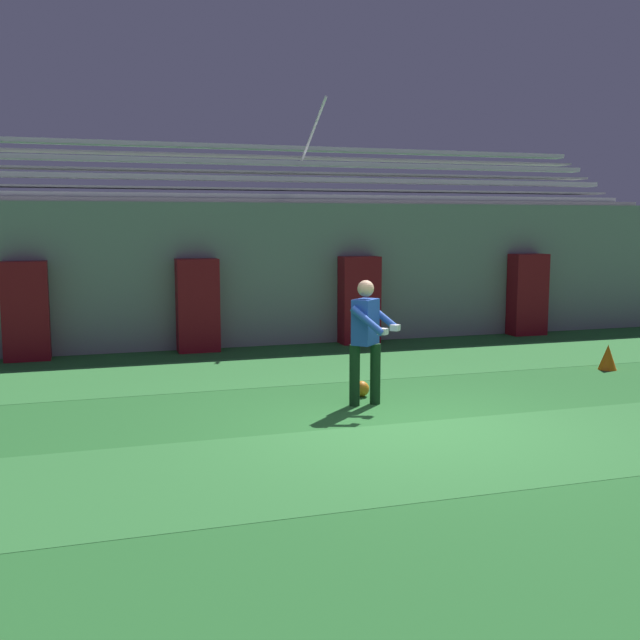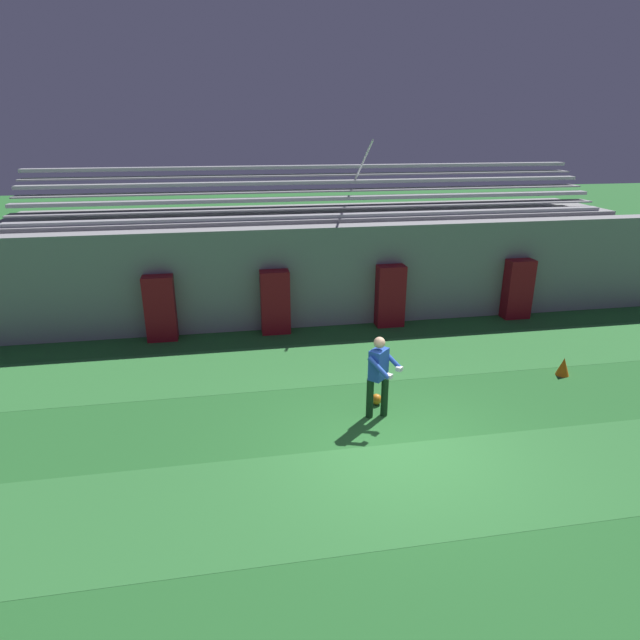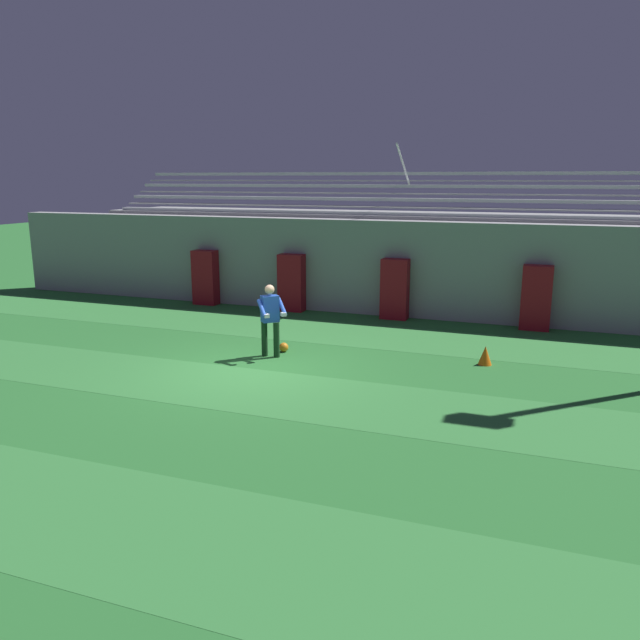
# 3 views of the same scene
# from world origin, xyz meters

# --- Properties ---
(ground_plane) EXTENTS (80.00, 80.00, 0.00)m
(ground_plane) POSITION_xyz_m (0.00, 0.00, 0.00)
(ground_plane) COLOR #286B2D
(turf_stripe_mid) EXTENTS (28.00, 2.43, 0.01)m
(turf_stripe_mid) POSITION_xyz_m (0.00, -1.13, 0.00)
(turf_stripe_mid) COLOR #337A38
(turf_stripe_mid) RESTS_ON ground
(turf_stripe_far) EXTENTS (28.00, 2.43, 0.01)m
(turf_stripe_far) POSITION_xyz_m (0.00, 3.74, 0.00)
(turf_stripe_far) COLOR #337A38
(turf_stripe_far) RESTS_ON ground
(back_wall) EXTENTS (24.00, 0.60, 2.80)m
(back_wall) POSITION_xyz_m (0.00, 6.50, 1.40)
(back_wall) COLOR gray
(back_wall) RESTS_ON ground
(padding_pillar_gate_left) EXTENTS (0.78, 0.44, 1.75)m
(padding_pillar_gate_left) POSITION_xyz_m (-1.62, 5.95, 0.87)
(padding_pillar_gate_left) COLOR maroon
(padding_pillar_gate_left) RESTS_ON ground
(padding_pillar_gate_right) EXTENTS (0.78, 0.44, 1.75)m
(padding_pillar_gate_right) POSITION_xyz_m (1.62, 5.95, 0.87)
(padding_pillar_gate_right) COLOR maroon
(padding_pillar_gate_right) RESTS_ON ground
(padding_pillar_far_left) EXTENTS (0.78, 0.44, 1.75)m
(padding_pillar_far_left) POSITION_xyz_m (-4.63, 5.95, 0.87)
(padding_pillar_far_left) COLOR maroon
(padding_pillar_far_left) RESTS_ON ground
(padding_pillar_far_right) EXTENTS (0.78, 0.44, 1.75)m
(padding_pillar_far_right) POSITION_xyz_m (5.49, 5.95, 0.87)
(padding_pillar_far_right) COLOR maroon
(padding_pillar_far_right) RESTS_ON ground
(bleacher_stand) EXTENTS (18.00, 3.35, 5.03)m
(bleacher_stand) POSITION_xyz_m (0.00, 8.49, 1.50)
(bleacher_stand) COLOR gray
(bleacher_stand) RESTS_ON ground
(goalkeeper) EXTENTS (0.74, 0.74, 1.67)m
(goalkeeper) POSITION_xyz_m (-0.10, 1.09, 0.95)
(goalkeeper) COLOR #143319
(goalkeeper) RESTS_ON ground
(soccer_ball) EXTENTS (0.22, 0.22, 0.22)m
(soccer_ball) POSITION_xyz_m (0.02, 1.56, 0.11)
(soccer_ball) COLOR orange
(soccer_ball) RESTS_ON ground
(traffic_cone) EXTENTS (0.30, 0.30, 0.42)m
(traffic_cone) POSITION_xyz_m (4.58, 2.14, 0.21)
(traffic_cone) COLOR orange
(traffic_cone) RESTS_ON ground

